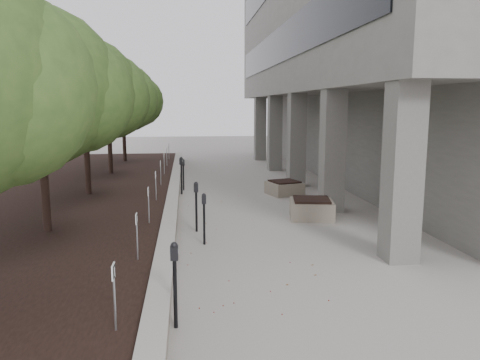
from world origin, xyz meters
TOP-DOWN VIEW (x-y plane):
  - ground at (0.00, 0.00)m, footprint 90.00×90.00m
  - retaining_wall at (-1.82, 9.00)m, footprint 0.39×26.00m
  - planting_bed at (-5.50, 9.00)m, footprint 7.00×26.00m
  - brutalist_building at (9.50, 13.00)m, footprint 13.10×26.00m
  - crabapple_tree_2 at (-4.80, 3.00)m, footprint 4.60×4.00m
  - crabapple_tree_3 at (-4.80, 8.00)m, footprint 4.60×4.00m
  - crabapple_tree_4 at (-4.80, 13.00)m, footprint 4.60×4.00m
  - crabapple_tree_5 at (-4.80, 18.00)m, footprint 4.60×4.00m
  - parking_sign_1 at (-2.35, -2.50)m, footprint 0.04×0.22m
  - parking_sign_2 at (-2.35, 0.50)m, footprint 0.04×0.22m
  - parking_sign_3 at (-2.35, 3.50)m, footprint 0.04×0.22m
  - parking_sign_4 at (-2.35, 6.50)m, footprint 0.04×0.22m
  - parking_sign_5 at (-2.35, 9.50)m, footprint 0.04×0.22m
  - parking_sign_6 at (-2.35, 12.50)m, footprint 0.04×0.22m
  - parking_sign_7 at (-2.35, 15.50)m, footprint 0.04×0.22m
  - parking_sign_8 at (-2.35, 18.50)m, footprint 0.04×0.22m
  - parking_meter_1 at (-1.55, -1.72)m, footprint 0.15×0.11m
  - parking_meter_2 at (-0.92, 2.70)m, footprint 0.13×0.10m
  - parking_meter_3 at (-1.09, 3.96)m, footprint 0.15×0.12m
  - parking_meter_4 at (-1.55, 9.59)m, footprint 0.17×0.14m
  - parking_meter_5 at (-1.48, 10.45)m, footprint 0.15×0.12m
  - planter_front at (2.51, 5.15)m, footprint 1.53×1.53m
  - planter_back at (2.48, 9.04)m, footprint 1.49×1.49m
  - berry_scatter at (-0.10, 5.00)m, footprint 3.30×14.10m

SIDE VIEW (x-z plane):
  - ground at x=0.00m, z-range 0.00..0.00m
  - berry_scatter at x=-0.10m, z-range 0.00..0.02m
  - planting_bed at x=-5.50m, z-range 0.00..0.40m
  - retaining_wall at x=-1.82m, z-range 0.00..0.50m
  - planter_back at x=2.48m, z-range 0.00..0.56m
  - planter_front at x=2.51m, z-range 0.00..0.61m
  - parking_meter_5 at x=-1.48m, z-range 0.00..1.31m
  - parking_meter_2 at x=-0.92m, z-range 0.00..1.32m
  - parking_meter_1 at x=-1.55m, z-range 0.00..1.40m
  - parking_meter_3 at x=-1.09m, z-range 0.00..1.41m
  - parking_meter_4 at x=-1.55m, z-range 0.00..1.49m
  - parking_sign_1 at x=-2.35m, z-range 0.40..1.36m
  - parking_sign_2 at x=-2.35m, z-range 0.40..1.36m
  - parking_sign_3 at x=-2.35m, z-range 0.40..1.36m
  - parking_sign_4 at x=-2.35m, z-range 0.40..1.36m
  - parking_sign_5 at x=-2.35m, z-range 0.40..1.36m
  - parking_sign_6 at x=-2.35m, z-range 0.40..1.36m
  - parking_sign_7 at x=-2.35m, z-range 0.40..1.36m
  - parking_sign_8 at x=-2.35m, z-range 0.40..1.36m
  - crabapple_tree_2 at x=-4.80m, z-range 0.40..5.84m
  - crabapple_tree_3 at x=-4.80m, z-range 0.40..5.84m
  - crabapple_tree_4 at x=-4.80m, z-range 0.40..5.84m
  - crabapple_tree_5 at x=-4.80m, z-range 0.40..5.84m
  - brutalist_building at x=9.50m, z-range 0.00..15.00m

